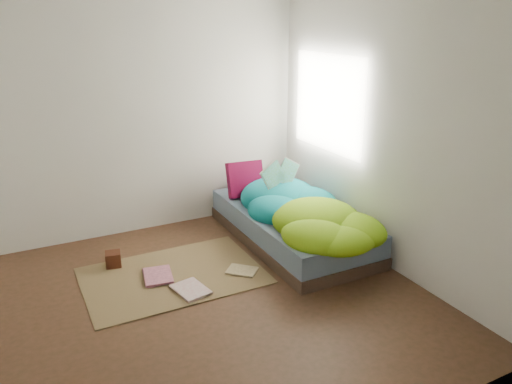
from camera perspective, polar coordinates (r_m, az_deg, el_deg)
ground at (r=4.31m, az=-5.17°, el=-12.29°), size 3.50×3.50×0.00m
room_walls at (r=3.73m, az=-5.79°, el=9.51°), size 3.54×3.54×2.62m
bed at (r=5.30m, az=4.10°, el=-3.88°), size 1.00×2.00×0.34m
duvet at (r=4.99m, az=5.49°, el=-1.17°), size 0.96×1.84×0.34m
rug at (r=4.72m, az=-9.45°, el=-9.41°), size 1.60×1.10×0.01m
pillow_floral at (r=5.91m, az=1.07°, el=1.17°), size 0.61×0.42×0.13m
pillow_magenta at (r=5.58m, az=-1.24°, el=1.49°), size 0.41×0.17×0.40m
open_book at (r=5.19m, az=2.87°, el=3.13°), size 0.42×0.16×0.25m
wooden_box at (r=4.97m, az=-16.00°, el=-7.38°), size 0.16×0.16×0.14m
floor_book_a at (r=4.39m, az=-8.84°, el=-11.47°), size 0.30×0.37×0.03m
floor_book_b at (r=4.68m, az=-12.70°, el=-9.59°), size 0.31×0.38×0.03m
floor_book_c at (r=4.63m, az=-2.01°, el=-9.54°), size 0.33×0.33×0.02m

